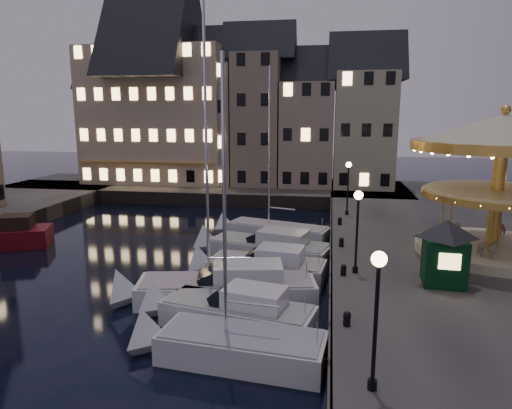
% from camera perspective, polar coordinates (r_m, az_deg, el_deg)
% --- Properties ---
extents(ground, '(160.00, 160.00, 0.00)m').
position_cam_1_polar(ground, '(23.90, -5.58, -11.24)').
color(ground, black).
rests_on(ground, ground).
extents(quay_east, '(16.00, 56.00, 1.30)m').
position_cam_1_polar(quay_east, '(29.75, 25.02, -6.37)').
color(quay_east, '#474442').
rests_on(quay_east, ground).
extents(quay_north, '(44.00, 12.00, 1.30)m').
position_cam_1_polar(quay_north, '(51.90, -6.25, 1.85)').
color(quay_north, '#474442').
rests_on(quay_north, ground).
extents(quaywall_e, '(0.15, 44.00, 1.30)m').
position_cam_1_polar(quaywall_e, '(28.60, 9.33, -6.12)').
color(quaywall_e, '#47423A').
rests_on(quaywall_e, ground).
extents(quaywall_n, '(48.00, 0.15, 1.30)m').
position_cam_1_polar(quaywall_n, '(45.68, -5.84, 0.56)').
color(quaywall_n, '#47423A').
rests_on(quaywall_n, ground).
extents(streetlamp_a, '(0.44, 0.44, 4.17)m').
position_cam_1_polar(streetlamp_a, '(13.41, 14.87, -11.63)').
color(streetlamp_a, black).
rests_on(streetlamp_a, quay_east).
extents(streetlamp_b, '(0.44, 0.44, 4.17)m').
position_cam_1_polar(streetlamp_b, '(22.93, 12.57, -1.89)').
color(streetlamp_b, black).
rests_on(streetlamp_b, quay_east).
extents(streetlamp_c, '(0.44, 0.44, 4.17)m').
position_cam_1_polar(streetlamp_c, '(36.20, 11.44, 2.96)').
color(streetlamp_c, black).
rests_on(streetlamp_c, quay_east).
extents(bollard_a, '(0.30, 0.30, 0.57)m').
position_cam_1_polar(bollard_a, '(17.99, 11.30, -13.74)').
color(bollard_a, black).
rests_on(bollard_a, quay_east).
extents(bollard_b, '(0.30, 0.30, 0.57)m').
position_cam_1_polar(bollard_b, '(23.09, 10.87, -7.98)').
color(bollard_b, black).
rests_on(bollard_b, quay_east).
extents(bollard_c, '(0.30, 0.30, 0.57)m').
position_cam_1_polar(bollard_c, '(27.86, 10.63, -4.59)').
color(bollard_c, black).
rests_on(bollard_c, quay_east).
extents(bollard_d, '(0.30, 0.30, 0.57)m').
position_cam_1_polar(bollard_d, '(33.18, 10.44, -2.01)').
color(bollard_d, black).
rests_on(bollard_d, quay_east).
extents(townhouse_na, '(5.50, 8.00, 12.80)m').
position_cam_1_polar(townhouse_na, '(57.22, -17.18, 9.47)').
color(townhouse_na, gray).
rests_on(townhouse_na, quay_north).
extents(townhouse_nb, '(6.16, 8.00, 13.80)m').
position_cam_1_polar(townhouse_nb, '(55.01, -12.04, 10.19)').
color(townhouse_nb, slate).
rests_on(townhouse_nb, quay_north).
extents(townhouse_nc, '(6.82, 8.00, 14.80)m').
position_cam_1_polar(townhouse_nc, '(53.13, -5.86, 10.89)').
color(townhouse_nc, gray).
rests_on(townhouse_nc, quay_north).
extents(townhouse_nd, '(5.50, 8.00, 15.80)m').
position_cam_1_polar(townhouse_nd, '(51.93, 0.39, 11.49)').
color(townhouse_nd, gray).
rests_on(townhouse_nd, quay_north).
extents(townhouse_ne, '(6.16, 8.00, 12.80)m').
position_cam_1_polar(townhouse_ne, '(51.39, 6.49, 9.74)').
color(townhouse_ne, gray).
rests_on(townhouse_ne, quay_north).
extents(townhouse_nf, '(6.82, 8.00, 13.80)m').
position_cam_1_polar(townhouse_nf, '(51.42, 13.36, 10.07)').
color(townhouse_nf, '#A7AA85').
rests_on(townhouse_nf, quay_north).
extents(hotel_corner, '(17.60, 9.00, 16.80)m').
position_cam_1_polar(hotel_corner, '(54.99, -12.06, 11.76)').
color(hotel_corner, '#C3B291').
rests_on(hotel_corner, quay_north).
extents(motorboat_a, '(7.33, 3.06, 12.13)m').
position_cam_1_polar(motorboat_a, '(18.02, -3.60, -17.28)').
color(motorboat_a, silver).
rests_on(motorboat_a, ground).
extents(motorboat_b, '(7.75, 3.68, 2.15)m').
position_cam_1_polar(motorboat_b, '(20.40, -3.40, -13.36)').
color(motorboat_b, silver).
rests_on(motorboat_b, ground).
extents(motorboat_c, '(9.83, 4.27, 13.02)m').
position_cam_1_polar(motorboat_c, '(22.92, -4.64, -10.40)').
color(motorboat_c, silver).
rests_on(motorboat_c, ground).
extents(motorboat_d, '(7.56, 3.31, 2.15)m').
position_cam_1_polar(motorboat_d, '(25.81, 0.46, -7.93)').
color(motorboat_d, silver).
rests_on(motorboat_d, ground).
extents(motorboat_e, '(8.86, 4.71, 2.15)m').
position_cam_1_polar(motorboat_e, '(29.42, 0.97, -5.48)').
color(motorboat_e, silver).
rests_on(motorboat_e, ground).
extents(motorboat_f, '(8.52, 4.48, 11.38)m').
position_cam_1_polar(motorboat_f, '(33.92, 1.86, -3.40)').
color(motorboat_f, silver).
rests_on(motorboat_f, ground).
extents(carousel, '(9.49, 9.49, 8.30)m').
position_cam_1_polar(carousel, '(28.36, 28.30, 5.16)').
color(carousel, beige).
rests_on(carousel, quay_east).
extents(ticket_kiosk, '(2.96, 2.96, 3.47)m').
position_cam_1_polar(ticket_kiosk, '(22.84, 22.64, -4.26)').
color(ticket_kiosk, black).
rests_on(ticket_kiosk, quay_east).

